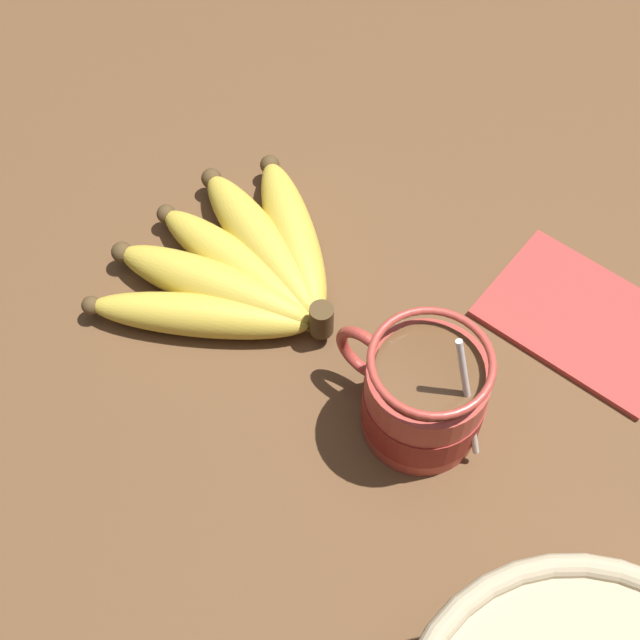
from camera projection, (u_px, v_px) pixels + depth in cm
name	position (u px, v px, depth cm)	size (l,w,h in cm)	color
table	(372.00, 400.00, 73.10)	(136.64, 136.64, 3.08)	brown
coffee_mug	(420.00, 399.00, 66.63)	(13.60, 9.34, 14.05)	#B23D33
banana_bunch	(242.00, 266.00, 76.08)	(20.08, 24.27, 4.40)	#4C381E
napkin	(584.00, 319.00, 75.18)	(16.24, 11.45, 0.60)	#A33833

